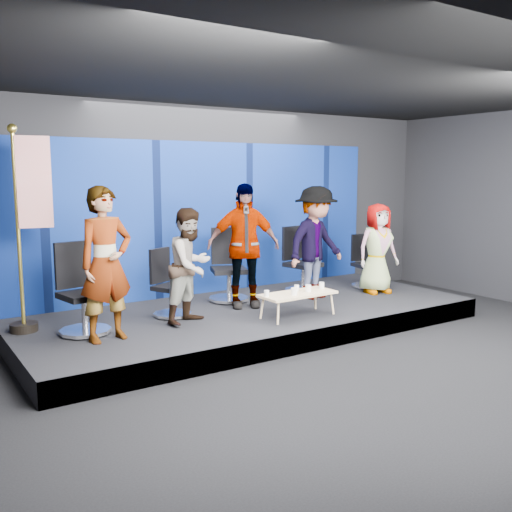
# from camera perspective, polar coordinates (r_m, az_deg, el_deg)

# --- Properties ---
(ground) EXTENTS (10.00, 10.00, 0.00)m
(ground) POSITION_cam_1_polar(r_m,az_deg,el_deg) (7.06, 10.72, -11.51)
(ground) COLOR black
(ground) RESTS_ON ground
(room_walls) EXTENTS (10.02, 8.02, 3.51)m
(room_walls) POSITION_cam_1_polar(r_m,az_deg,el_deg) (6.65, 11.29, 8.61)
(room_walls) COLOR black
(room_walls) RESTS_ON ground
(riser) EXTENTS (7.00, 3.00, 0.30)m
(riser) POSITION_cam_1_polar(r_m,az_deg,el_deg) (8.90, -0.55, -6.19)
(riser) COLOR black
(riser) RESTS_ON ground
(backdrop) EXTENTS (7.00, 0.08, 2.60)m
(backdrop) POSITION_cam_1_polar(r_m,az_deg,el_deg) (9.89, -5.12, 3.77)
(backdrop) COLOR #071958
(backdrop) RESTS_ON riser
(chair_a) EXTENTS (0.78, 0.78, 1.19)m
(chair_a) POSITION_cam_1_polar(r_m,az_deg,el_deg) (7.76, -17.01, -4.60)
(chair_a) COLOR silver
(chair_a) RESTS_ON riser
(panelist_a) EXTENTS (0.77, 0.58, 1.93)m
(panelist_a) POSITION_cam_1_polar(r_m,az_deg,el_deg) (7.26, -14.77, -0.79)
(panelist_a) COLOR black
(panelist_a) RESTS_ON riser
(chair_b) EXTENTS (0.74, 0.74, 0.99)m
(chair_b) POSITION_cam_1_polar(r_m,az_deg,el_deg) (8.42, -8.66, -3.79)
(chair_b) COLOR silver
(chair_b) RESTS_ON riser
(panelist_b) EXTENTS (0.96, 0.88, 1.60)m
(panelist_b) POSITION_cam_1_polar(r_m,az_deg,el_deg) (7.94, -6.55, -0.97)
(panelist_b) COLOR black
(panelist_b) RESTS_ON riser
(chair_c) EXTENTS (0.86, 0.86, 1.19)m
(chair_c) POSITION_cam_1_polar(r_m,az_deg,el_deg) (9.34, -2.80, -2.10)
(chair_c) COLOR silver
(chair_c) RESTS_ON riser
(panelist_c) EXTENTS (1.22, 0.84, 1.92)m
(panelist_c) POSITION_cam_1_polar(r_m,az_deg,el_deg) (8.81, -1.27, 1.03)
(panelist_c) COLOR black
(panelist_c) RESTS_ON riser
(chair_d) EXTENTS (0.76, 0.76, 1.15)m
(chair_d) POSITION_cam_1_polar(r_m,az_deg,el_deg) (10.00, 4.46, -1.49)
(chair_d) COLOR silver
(chair_d) RESTS_ON riser
(panelist_d) EXTENTS (1.31, 0.90, 1.87)m
(panelist_d) POSITION_cam_1_polar(r_m,az_deg,el_deg) (9.49, 6.00, 1.34)
(panelist_d) COLOR black
(panelist_d) RESTS_ON riser
(chair_e) EXTENTS (0.63, 0.63, 0.96)m
(chair_e) POSITION_cam_1_polar(r_m,az_deg,el_deg) (10.62, 10.86, -1.38)
(chair_e) COLOR silver
(chair_e) RESTS_ON riser
(panelist_e) EXTENTS (0.84, 0.63, 1.56)m
(panelist_e) POSITION_cam_1_polar(r_m,az_deg,el_deg) (10.10, 12.04, 0.74)
(panelist_e) COLOR black
(panelist_e) RESTS_ON riser
(coffee_table) EXTENTS (1.16, 0.52, 0.35)m
(coffee_table) POSITION_cam_1_polar(r_m,az_deg,el_deg) (8.31, 4.20, -3.88)
(coffee_table) COLOR tan
(coffee_table) RESTS_ON riser
(mug_a) EXTENTS (0.07, 0.07, 0.09)m
(mug_a) POSITION_cam_1_polar(r_m,az_deg,el_deg) (8.04, 1.07, -3.75)
(mug_a) COLOR silver
(mug_a) RESTS_ON coffee_table
(mug_b) EXTENTS (0.09, 0.09, 0.10)m
(mug_b) POSITION_cam_1_polar(r_m,az_deg,el_deg) (8.13, 3.83, -3.56)
(mug_b) COLOR silver
(mug_b) RESTS_ON coffee_table
(mug_c) EXTENTS (0.07, 0.07, 0.09)m
(mug_c) POSITION_cam_1_polar(r_m,az_deg,el_deg) (8.43, 4.08, -3.20)
(mug_c) COLOR silver
(mug_c) RESTS_ON coffee_table
(mug_d) EXTENTS (0.08, 0.08, 0.10)m
(mug_d) POSITION_cam_1_polar(r_m,az_deg,el_deg) (8.39, 5.24, -3.23)
(mug_d) COLOR silver
(mug_d) RESTS_ON coffee_table
(mug_e) EXTENTS (0.08, 0.08, 0.09)m
(mug_e) POSITION_cam_1_polar(r_m,az_deg,el_deg) (8.64, 6.58, -2.93)
(mug_e) COLOR silver
(mug_e) RESTS_ON coffee_table
(flag_stand) EXTENTS (0.61, 0.36, 2.69)m
(flag_stand) POSITION_cam_1_polar(r_m,az_deg,el_deg) (7.95, -21.75, 3.02)
(flag_stand) COLOR black
(flag_stand) RESTS_ON riser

